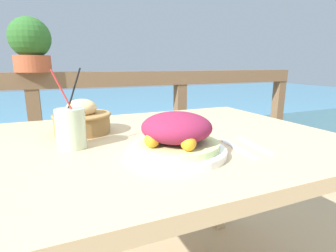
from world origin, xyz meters
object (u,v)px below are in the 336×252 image
(salad_plate, at_px, (177,137))
(drink_glass, at_px, (71,128))
(bread_basket, at_px, (82,119))
(potted_plant, at_px, (30,44))

(salad_plate, height_order, drink_glass, drink_glass)
(drink_glass, relative_size, bread_basket, 1.14)
(drink_glass, height_order, potted_plant, potted_plant)
(salad_plate, bearing_deg, potted_plant, 111.45)
(salad_plate, height_order, bread_basket, bread_basket)
(drink_glass, height_order, bread_basket, drink_glass)
(salad_plate, relative_size, potted_plant, 0.97)
(drink_glass, xyz_separation_m, bread_basket, (0.05, 0.17, -0.01))
(salad_plate, distance_m, bread_basket, 0.42)
(potted_plant, bearing_deg, salad_plate, -68.55)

